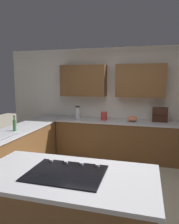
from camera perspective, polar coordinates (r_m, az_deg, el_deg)
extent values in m
plane|color=#9E937F|center=(3.63, 4.63, -21.64)|extent=(14.00, 14.00, 0.00)
cube|color=white|center=(5.24, 9.10, 2.70)|extent=(6.00, 0.10, 2.60)
cube|color=brown|center=(4.97, 13.59, 8.19)|extent=(1.10, 0.34, 0.74)
cube|color=brown|center=(5.19, -1.63, 8.43)|extent=(1.10, 0.34, 0.74)
cube|color=brown|center=(5.05, 7.25, -7.55)|extent=(2.80, 0.60, 0.86)
cube|color=#B2B2B7|center=(4.94, 7.35, -2.53)|extent=(2.84, 0.64, 0.04)
cube|color=brown|center=(4.57, -17.27, -9.62)|extent=(0.60, 2.90, 0.86)
cube|color=#B2B2B7|center=(4.45, -17.52, -4.10)|extent=(0.64, 2.94, 0.04)
cube|color=brown|center=(2.44, -6.16, -26.25)|extent=(1.73, 0.87, 0.86)
cube|color=#B2B2B7|center=(2.22, -6.36, -16.66)|extent=(1.81, 0.95, 0.04)
cube|color=#515456|center=(3.93, -22.68, -5.59)|extent=(0.40, 0.30, 0.02)
cube|color=black|center=(2.21, -6.37, -16.02)|extent=(0.76, 0.56, 0.01)
cylinder|color=#B2B2B7|center=(2.33, 2.18, -14.18)|extent=(0.04, 0.04, 0.02)
cylinder|color=#B2B2B7|center=(2.37, -2.18, -13.74)|extent=(0.04, 0.04, 0.02)
cylinder|color=#B2B2B7|center=(2.43, -6.35, -13.24)|extent=(0.04, 0.04, 0.02)
cylinder|color=#B2B2B7|center=(2.50, -10.29, -12.70)|extent=(0.04, 0.04, 0.02)
cylinder|color=silver|center=(5.13, -3.23, -1.22)|extent=(0.15, 0.15, 0.11)
cylinder|color=silver|center=(5.11, -3.24, 0.34)|extent=(0.11, 0.11, 0.17)
cylinder|color=black|center=(5.10, -3.25, 1.45)|extent=(0.12, 0.12, 0.03)
ellipsoid|color=#CC724C|center=(4.88, 11.41, -1.78)|extent=(0.23, 0.23, 0.13)
cube|color=#381E14|center=(4.95, 18.46, -0.70)|extent=(0.33, 0.10, 0.33)
cube|color=#381E14|center=(4.90, 18.50, -0.80)|extent=(0.31, 0.02, 0.02)
cylinder|color=red|center=(4.96, 3.91, -1.08)|extent=(0.15, 0.15, 0.19)
cylinder|color=#336B38|center=(4.12, -19.56, -3.44)|extent=(0.06, 0.06, 0.20)
cylinder|color=#336B38|center=(4.10, -19.65, -1.63)|extent=(0.03, 0.03, 0.06)
cylinder|color=black|center=(4.09, -19.68, -1.08)|extent=(0.03, 0.03, 0.02)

